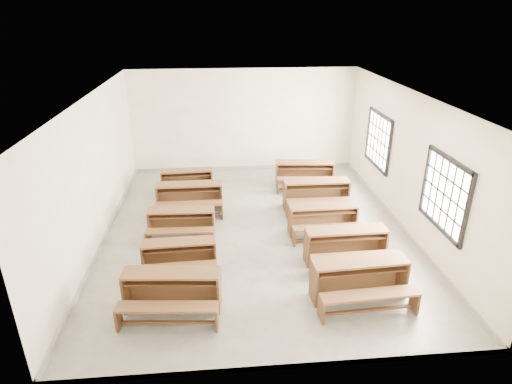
{
  "coord_description": "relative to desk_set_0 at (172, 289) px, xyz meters",
  "views": [
    {
      "loc": [
        -0.8,
        -8.9,
        4.88
      ],
      "look_at": [
        0.0,
        0.0,
        1.0
      ],
      "focal_mm": 30.0,
      "sensor_mm": 36.0,
      "label": 1
    }
  ],
  "objects": [
    {
      "name": "desk_set_2",
      "position": [
        -0.02,
        2.6,
        -0.04
      ],
      "size": [
        1.52,
        0.83,
        0.67
      ],
      "rotation": [
        0.0,
        0.0,
        -0.03
      ],
      "color": "brown",
      "rests_on": "ground"
    },
    {
      "name": "desk_set_4",
      "position": [
        -0.05,
        5.23,
        -0.06
      ],
      "size": [
        1.48,
        0.83,
        0.65
      ],
      "rotation": [
        0.0,
        0.0,
        0.06
      ],
      "color": "brown",
      "rests_on": "ground"
    },
    {
      "name": "desk_set_7",
      "position": [
        3.24,
        2.47,
        -0.02
      ],
      "size": [
        1.59,
        0.84,
        0.71
      ],
      "rotation": [
        0.0,
        0.0,
        0.02
      ],
      "color": "brown",
      "rests_on": "ground"
    },
    {
      "name": "desk_set_5",
      "position": [
        3.32,
        0.02,
        0.01
      ],
      "size": [
        1.76,
        0.98,
        0.77
      ],
      "rotation": [
        0.0,
        0.0,
        0.06
      ],
      "color": "brown",
      "rests_on": "ground"
    },
    {
      "name": "desk_set_9",
      "position": [
        3.36,
        5.32,
        0.01
      ],
      "size": [
        1.75,
        1.02,
        0.76
      ],
      "rotation": [
        0.0,
        0.0,
        -0.09
      ],
      "color": "brown",
      "rests_on": "ground"
    },
    {
      "name": "desk_set_1",
      "position": [
        0.04,
        1.2,
        -0.05
      ],
      "size": [
        1.48,
        0.81,
        0.65
      ],
      "rotation": [
        0.0,
        0.0,
        0.04
      ],
      "color": "brown",
      "rests_on": "ground"
    },
    {
      "name": "desk_set_0",
      "position": [
        0.0,
        0.0,
        0.0
      ],
      "size": [
        1.73,
        1.0,
        0.75
      ],
      "rotation": [
        0.0,
        0.0,
        -0.09
      ],
      "color": "brown",
      "rests_on": "ground"
    },
    {
      "name": "desk_set_8",
      "position": [
        3.38,
        3.84,
        0.01
      ],
      "size": [
        1.71,
        0.9,
        0.76
      ],
      "rotation": [
        0.0,
        0.0,
        -0.01
      ],
      "color": "brown",
      "rests_on": "ground"
    },
    {
      "name": "room",
      "position": [
        1.79,
        2.74,
        1.71
      ],
      "size": [
        8.5,
        8.5,
        3.2
      ],
      "color": "gray",
      "rests_on": "ground"
    },
    {
      "name": "desk_set_6",
      "position": [
        3.42,
        1.22,
        0.0
      ],
      "size": [
        1.68,
        0.9,
        0.75
      ],
      "rotation": [
        0.0,
        0.0,
        0.02
      ],
      "color": "brown",
      "rests_on": "ground"
    },
    {
      "name": "desk_set_3",
      "position": [
        0.1,
        3.95,
        0.0
      ],
      "size": [
        1.67,
        0.87,
        0.75
      ],
      "rotation": [
        0.0,
        0.0,
        0.0
      ],
      "color": "brown",
      "rests_on": "ground"
    }
  ]
}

